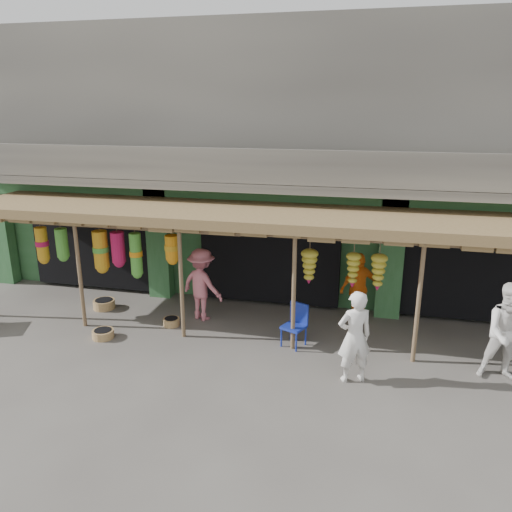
% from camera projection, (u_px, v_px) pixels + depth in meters
% --- Properties ---
extents(ground, '(80.00, 80.00, 0.00)m').
position_uv_depth(ground, '(250.00, 339.00, 11.20)').
color(ground, '#514C47').
rests_on(ground, ground).
extents(building, '(16.40, 6.80, 7.00)m').
position_uv_depth(building, '(289.00, 164.00, 14.75)').
color(building, gray).
rests_on(building, ground).
extents(awning, '(14.00, 2.70, 2.79)m').
position_uv_depth(awning, '(251.00, 219.00, 11.23)').
color(awning, brown).
rests_on(awning, ground).
extents(blue_chair, '(0.59, 0.60, 0.94)m').
position_uv_depth(blue_chair, '(296.00, 322.00, 10.82)').
color(blue_chair, navy).
rests_on(blue_chair, ground).
extents(basket_left, '(0.71, 0.71, 0.23)m').
position_uv_depth(basket_left, '(104.00, 304.00, 12.86)').
color(basket_left, '#966944').
rests_on(basket_left, ground).
extents(basket_mid, '(0.61, 0.61, 0.19)m').
position_uv_depth(basket_mid, '(103.00, 334.00, 11.25)').
color(basket_mid, '#A46E49').
rests_on(basket_mid, ground).
extents(basket_right, '(0.47, 0.47, 0.18)m').
position_uv_depth(basket_right, '(171.00, 322.00, 11.88)').
color(basket_right, olive).
rests_on(basket_right, ground).
extents(person_front, '(0.78, 0.67, 1.82)m').
position_uv_depth(person_front, '(355.00, 337.00, 9.29)').
color(person_front, white).
rests_on(person_front, ground).
extents(person_right, '(0.95, 0.75, 1.94)m').
position_uv_depth(person_right, '(509.00, 333.00, 9.32)').
color(person_right, white).
rests_on(person_right, ground).
extents(person_vendor, '(1.07, 0.94, 1.73)m').
position_uv_depth(person_vendor, '(359.00, 288.00, 11.89)').
color(person_vendor, orange).
rests_on(person_vendor, ground).
extents(person_shopper, '(1.32, 1.04, 1.78)m').
position_uv_depth(person_shopper, '(202.00, 284.00, 12.03)').
color(person_shopper, '#CA6A77').
rests_on(person_shopper, ground).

